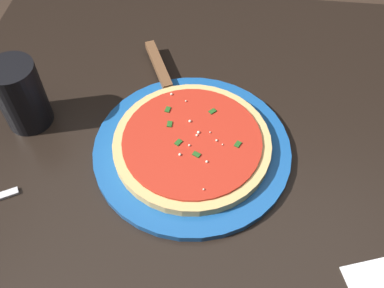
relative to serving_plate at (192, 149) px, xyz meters
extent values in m
cube|color=black|center=(-0.38, 0.39, -0.38)|extent=(0.06, 0.06, 0.70)
cube|color=black|center=(0.44, 0.39, -0.38)|extent=(0.06, 0.06, 0.70)
cube|color=black|center=(0.03, -0.02, -0.02)|extent=(0.96, 0.96, 0.03)
cylinder|color=#195199|center=(0.00, 0.00, 0.00)|extent=(0.33, 0.33, 0.01)
cylinder|color=#DBB26B|center=(0.00, 0.00, 0.01)|extent=(0.26, 0.26, 0.02)
cylinder|color=red|center=(0.00, 0.00, 0.02)|extent=(0.23, 0.23, 0.00)
sphere|color=#EFEACC|center=(0.01, 0.01, 0.03)|extent=(0.01, 0.01, 0.01)
sphere|color=#EFEACC|center=(0.03, -0.09, 0.03)|extent=(0.00, 0.00, 0.00)
sphere|color=#EFEACC|center=(-0.02, -0.03, 0.03)|extent=(0.00, 0.00, 0.00)
sphere|color=#EFEACC|center=(0.01, 0.01, 0.03)|extent=(0.00, 0.00, 0.00)
sphere|color=#EFEACC|center=(0.03, 0.02, 0.03)|extent=(0.00, 0.00, 0.00)
sphere|color=#EFEACC|center=(0.05, -0.01, 0.03)|extent=(0.00, 0.00, 0.00)
sphere|color=#EFEACC|center=(-0.02, 0.08, 0.03)|extent=(0.00, 0.00, 0.00)
sphere|color=#EFEACC|center=(0.03, -0.04, 0.03)|extent=(0.00, 0.00, 0.00)
sphere|color=#EFEACC|center=(-0.01, 0.04, 0.03)|extent=(0.00, 0.00, 0.00)
sphere|color=#EFEACC|center=(-0.05, 0.09, 0.03)|extent=(0.00, 0.00, 0.00)
sphere|color=#EFEACC|center=(0.00, -0.01, 0.03)|extent=(0.00, 0.00, 0.00)
sphere|color=#EFEACC|center=(0.04, 0.00, 0.03)|extent=(0.00, 0.00, 0.00)
cube|color=#23561E|center=(0.02, 0.06, 0.03)|extent=(0.01, 0.01, 0.00)
cube|color=#23561E|center=(-0.02, -0.01, 0.03)|extent=(0.01, 0.01, 0.00)
cube|color=#23561E|center=(-0.05, 0.06, 0.03)|extent=(0.01, 0.01, 0.00)
cube|color=#23561E|center=(0.01, -0.03, 0.03)|extent=(0.01, 0.01, 0.00)
cube|color=#23561E|center=(-0.04, 0.03, 0.03)|extent=(0.01, 0.01, 0.00)
cube|color=#23561E|center=(0.07, 0.00, 0.03)|extent=(0.01, 0.01, 0.00)
cube|color=silver|center=(-0.04, 0.08, 0.01)|extent=(0.10, 0.11, 0.00)
cube|color=brown|center=(-0.08, 0.18, 0.01)|extent=(0.07, 0.13, 0.01)
cylinder|color=black|center=(-0.29, 0.04, 0.06)|extent=(0.08, 0.08, 0.12)
camera|label=1|loc=(0.05, -0.42, 0.57)|focal=40.30mm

